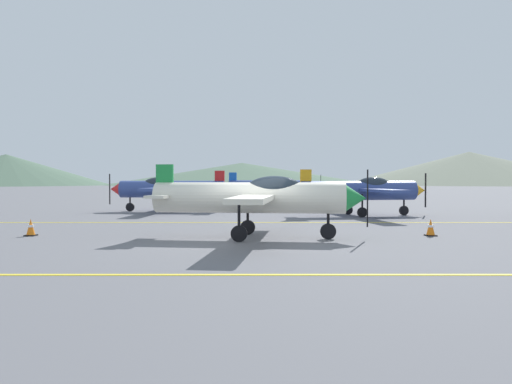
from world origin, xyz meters
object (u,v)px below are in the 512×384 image
at_px(airplane_back, 274,186).
at_px(car_sedan, 327,190).
at_px(traffic_cone_front, 31,228).
at_px(traffic_cone_side, 431,228).
at_px(airplane_far, 168,189).
at_px(airplane_near, 258,197).
at_px(airplane_mid, 364,190).

distance_m(airplane_back, car_sedan, 13.90).
height_order(traffic_cone_front, traffic_cone_side, same).
bearing_deg(airplane_far, traffic_cone_front, -100.76).
bearing_deg(car_sedan, airplane_near, -101.63).
bearing_deg(airplane_back, airplane_near, -93.40).
xyz_separation_m(airplane_near, airplane_far, (-5.36, 13.64, 0.00)).
bearing_deg(airplane_near, traffic_cone_front, 174.81).
relative_size(airplane_back, traffic_cone_side, 13.92).
distance_m(airplane_near, airplane_mid, 11.49).
bearing_deg(airplane_mid, airplane_far, 161.74).
bearing_deg(airplane_mid, airplane_back, 110.57).
distance_m(car_sedan, traffic_cone_side, 33.58).
height_order(airplane_near, airplane_far, same).
bearing_deg(traffic_cone_front, car_sedan, 66.09).
distance_m(airplane_near, traffic_cone_side, 6.11).
relative_size(traffic_cone_front, traffic_cone_side, 1.00).
height_order(airplane_back, traffic_cone_front, airplane_back).
relative_size(airplane_far, traffic_cone_front, 13.90).
bearing_deg(traffic_cone_side, car_sedan, 88.16).
xyz_separation_m(airplane_back, car_sedan, (5.77, 12.64, -0.54)).
bearing_deg(traffic_cone_front, airplane_near, -5.19).
bearing_deg(airplane_far, airplane_near, -68.55).
relative_size(airplane_mid, airplane_back, 1.00).
bearing_deg(traffic_cone_side, traffic_cone_front, 179.93).
height_order(airplane_far, car_sedan, airplane_far).
height_order(airplane_mid, traffic_cone_front, airplane_mid).
relative_size(airplane_near, traffic_cone_front, 13.92).
distance_m(airplane_back, traffic_cone_front, 22.83).
height_order(airplane_far, airplane_back, same).
bearing_deg(traffic_cone_front, traffic_cone_side, -0.07).
xyz_separation_m(airplane_far, traffic_cone_front, (-2.46, -12.93, -1.09)).
height_order(airplane_far, traffic_cone_side, airplane_far).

